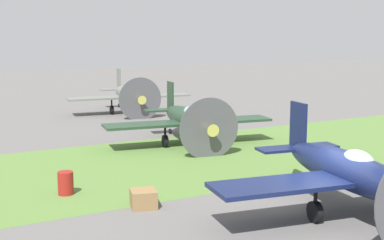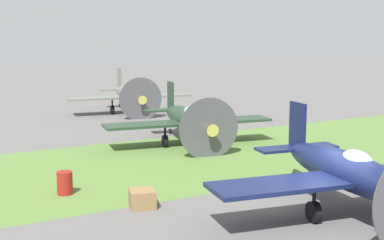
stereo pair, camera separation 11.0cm
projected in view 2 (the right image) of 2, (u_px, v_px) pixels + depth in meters
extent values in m
plane|color=#605E5B|center=(319.00, 218.00, 17.76)|extent=(160.00, 160.00, 0.00)
cube|color=#567A38|center=(187.00, 159.00, 26.06)|extent=(120.00, 11.00, 0.01)
ellipsoid|color=#141E47|center=(345.00, 170.00, 18.07)|extent=(2.44, 7.24, 1.30)
cube|color=#141E47|center=(352.00, 177.00, 17.70)|extent=(10.22, 3.39, 0.15)
cube|color=#141E47|center=(297.00, 127.00, 20.94)|extent=(0.29, 1.15, 1.99)
cube|color=#141E47|center=(297.00, 148.00, 21.08)|extent=(3.46, 1.48, 0.10)
ellipsoid|color=#8CB2C6|center=(357.00, 161.00, 17.41)|extent=(0.96, 1.57, 0.73)
cylinder|color=black|center=(314.00, 212.00, 17.28)|extent=(0.34, 0.74, 0.71)
cylinder|color=black|center=(314.00, 197.00, 17.19)|extent=(0.13, 0.13, 1.01)
cylinder|color=black|center=(294.00, 182.00, 21.41)|extent=(0.18, 0.35, 0.34)
ellipsoid|color=#233D28|center=(187.00, 119.00, 29.55)|extent=(2.24, 6.82, 1.22)
cube|color=#233D28|center=(189.00, 122.00, 29.21)|extent=(9.63, 3.12, 0.14)
cube|color=#233D28|center=(171.00, 97.00, 32.26)|extent=(0.27, 1.09, 1.88)
cube|color=#233D28|center=(171.00, 110.00, 32.38)|extent=(3.26, 1.37, 0.10)
cone|color=#B7B24C|center=(210.00, 129.00, 26.20)|extent=(0.73, 0.78, 0.63)
cylinder|color=#4C4C51|center=(209.00, 129.00, 26.38)|extent=(3.13, 0.53, 3.16)
ellipsoid|color=#8CB2C6|center=(190.00, 113.00, 28.93)|extent=(0.90, 1.47, 0.69)
cylinder|color=black|center=(214.00, 138.00, 29.74)|extent=(0.32, 0.70, 0.67)
cylinder|color=black|center=(214.00, 129.00, 29.67)|extent=(0.12, 0.12, 0.95)
cylinder|color=black|center=(165.00, 141.00, 28.80)|extent=(0.32, 0.70, 0.67)
cylinder|color=black|center=(165.00, 133.00, 28.72)|extent=(0.12, 0.12, 0.95)
cylinder|color=black|center=(170.00, 131.00, 32.70)|extent=(0.17, 0.33, 0.32)
ellipsoid|color=slate|center=(129.00, 94.00, 41.36)|extent=(2.10, 6.88, 1.24)
cube|color=slate|center=(130.00, 97.00, 41.02)|extent=(9.70, 2.91, 0.14)
cube|color=slate|center=(119.00, 80.00, 44.06)|extent=(0.24, 1.10, 1.89)
cube|color=slate|center=(120.00, 89.00, 44.19)|extent=(3.28, 1.30, 0.10)
cone|color=#B7B24C|center=(141.00, 100.00, 38.01)|extent=(0.72, 0.77, 0.64)
cylinder|color=#4C4C51|center=(141.00, 99.00, 38.20)|extent=(3.17, 0.45, 3.19)
ellipsoid|color=#8CB2C6|center=(131.00, 90.00, 40.74)|extent=(0.87, 1.47, 0.70)
cylinder|color=black|center=(148.00, 108.00, 41.59)|extent=(0.30, 0.70, 0.68)
cylinder|color=black|center=(148.00, 102.00, 41.52)|extent=(0.12, 0.12, 0.96)
cylinder|color=black|center=(112.00, 110.00, 40.57)|extent=(0.30, 0.70, 0.68)
cylinder|color=black|center=(112.00, 104.00, 40.49)|extent=(0.12, 0.12, 0.96)
cylinder|color=black|center=(120.00, 105.00, 44.51)|extent=(0.16, 0.33, 0.32)
cylinder|color=maroon|center=(65.00, 183.00, 20.30)|extent=(0.60, 0.60, 0.90)
cube|color=olive|center=(142.00, 199.00, 18.80)|extent=(1.10, 1.10, 0.64)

